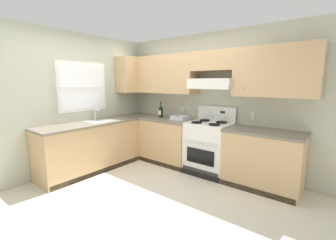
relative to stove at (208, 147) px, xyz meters
The scene contains 8 objects.
ground_plane 1.44m from the stove, 113.17° to the right, with size 7.04×7.04×0.00m, color beige.
wall_back 1.05m from the stove, 115.15° to the left, with size 4.68×0.57×2.55m.
wall_left 2.51m from the stove, 154.25° to the right, with size 0.47×4.00×2.55m.
counter_back_run 0.35m from the stove, behind, with size 3.60×0.65×0.91m.
counter_left_run 2.18m from the stove, 144.83° to the right, with size 0.63×1.91×1.13m.
stove is the anchor object (origin of this frame).
wine_bottle 1.30m from the stove, behind, with size 0.08×0.09×0.33m.
bowl 0.83m from the stove, behind, with size 0.30×0.26×0.08m.
Camera 1 is at (2.44, -2.33, 1.64)m, focal length 24.39 mm.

